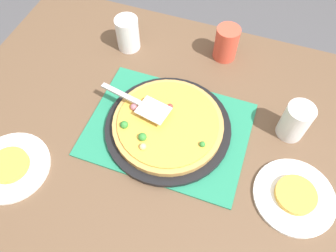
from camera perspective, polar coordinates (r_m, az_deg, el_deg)
name	(u,v)px	position (r m, az deg, el deg)	size (l,w,h in m)	color
ground_plane	(168,207)	(1.66, 0.00, -14.26)	(8.00, 8.00, 0.00)	#4C4C51
dining_table	(168,146)	(1.06, 0.00, -3.69)	(1.40, 1.00, 0.75)	brown
placemat	(168,129)	(0.97, 0.00, -0.53)	(0.48, 0.36, 0.01)	#237F5B
pizza_pan	(168,127)	(0.96, 0.00, -0.22)	(0.38, 0.38, 0.01)	black
pizza	(167,124)	(0.94, -0.10, 0.40)	(0.33, 0.33, 0.04)	tan
plate_near_left	(11,167)	(1.01, -26.36, -6.60)	(0.22, 0.22, 0.01)	white
plate_far_right	(294,196)	(0.94, 21.71, -11.66)	(0.22, 0.22, 0.01)	white
served_slice_left	(9,165)	(1.00, -26.64, -6.27)	(0.11, 0.11, 0.02)	gold
served_slice_right	(296,195)	(0.93, 21.97, -11.37)	(0.11, 0.11, 0.02)	gold
cup_near	(295,121)	(0.99, 21.88, 0.79)	(0.08, 0.08, 0.12)	white
cup_far	(128,34)	(1.16, -7.25, 16.13)	(0.08, 0.08, 0.12)	white
cup_corner	(226,43)	(1.14, 10.43, 14.42)	(0.08, 0.08, 0.12)	#E04C38
pizza_server	(140,103)	(0.95, -5.10, 4.08)	(0.23, 0.09, 0.01)	silver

